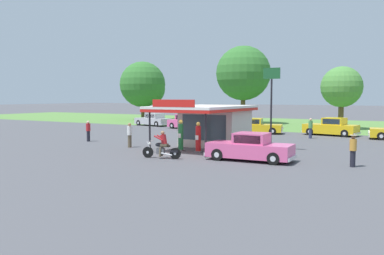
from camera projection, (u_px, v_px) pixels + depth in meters
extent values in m
plane|color=#4C4C51|center=(182.00, 153.00, 24.96)|extent=(300.00, 300.00, 0.00)
cube|color=#56843D|center=(306.00, 124.00, 50.84)|extent=(120.00, 24.00, 0.01)
cube|color=beige|center=(215.00, 127.00, 28.66)|extent=(4.18, 3.50, 2.74)
cube|color=#384C56|center=(204.00, 128.00, 27.16)|extent=(3.35, 0.05, 1.75)
cube|color=silver|center=(203.00, 107.00, 27.00)|extent=(4.88, 7.59, 0.16)
cube|color=red|center=(203.00, 110.00, 27.01)|extent=(4.88, 7.59, 0.18)
cube|color=red|center=(173.00, 103.00, 23.73)|extent=(2.93, 0.08, 0.44)
cylinder|color=black|center=(206.00, 134.00, 23.19)|extent=(0.12, 0.12, 2.74)
cylinder|color=black|center=(150.00, 131.00, 25.18)|extent=(0.12, 0.12, 2.74)
cube|color=slate|center=(181.00, 150.00, 25.93)|extent=(0.44, 0.44, 0.10)
cylinder|color=#1E6B33|center=(181.00, 137.00, 25.86)|extent=(0.34, 0.34, 1.66)
cube|color=white|center=(179.00, 136.00, 25.70)|extent=(0.22, 0.02, 0.28)
sphere|color=#EACC4C|center=(181.00, 122.00, 25.78)|extent=(0.26, 0.26, 0.26)
cube|color=slate|center=(198.00, 152.00, 25.28)|extent=(0.44, 0.44, 0.10)
cylinder|color=red|center=(198.00, 139.00, 25.22)|extent=(0.34, 0.34, 1.56)
cube|color=white|center=(197.00, 138.00, 25.06)|extent=(0.22, 0.02, 0.28)
sphere|color=#EACC4C|center=(198.00, 124.00, 25.15)|extent=(0.26, 0.26, 0.26)
cylinder|color=black|center=(148.00, 152.00, 23.10)|extent=(0.65, 0.23, 0.64)
cylinder|color=silver|center=(148.00, 152.00, 23.10)|extent=(0.18, 0.15, 0.16)
cylinder|color=black|center=(175.00, 153.00, 22.57)|extent=(0.65, 0.23, 0.64)
cylinder|color=silver|center=(175.00, 153.00, 22.57)|extent=(0.18, 0.15, 0.16)
ellipsoid|color=black|center=(160.00, 145.00, 22.83)|extent=(0.60, 0.35, 0.24)
cube|color=#59595E|center=(161.00, 151.00, 22.84)|extent=(0.48, 0.33, 0.36)
cube|color=black|center=(165.00, 146.00, 22.73)|extent=(0.52, 0.35, 0.10)
cylinder|color=silver|center=(149.00, 147.00, 23.04)|extent=(0.38, 0.15, 0.71)
cylinder|color=silver|center=(151.00, 141.00, 22.98)|extent=(0.18, 0.69, 0.04)
sphere|color=silver|center=(150.00, 144.00, 23.02)|extent=(0.16, 0.16, 0.16)
cube|color=black|center=(174.00, 151.00, 22.58)|extent=(0.47, 0.27, 0.12)
cylinder|color=silver|center=(166.00, 154.00, 22.60)|extent=(0.71, 0.22, 0.18)
cube|color=brown|center=(164.00, 145.00, 22.74)|extent=(0.46, 0.42, 0.14)
cylinder|color=brown|center=(160.00, 152.00, 22.68)|extent=(0.17, 0.25, 0.56)
cylinder|color=brown|center=(162.00, 151.00, 22.99)|extent=(0.17, 0.25, 0.56)
cylinder|color=#B21E23|center=(164.00, 139.00, 22.73)|extent=(0.47, 0.40, 0.60)
sphere|color=#9E704C|center=(163.00, 133.00, 22.72)|extent=(0.22, 0.22, 0.22)
cylinder|color=#B21E23|center=(158.00, 138.00, 22.61)|extent=(0.54, 0.20, 0.31)
cylinder|color=#B21E23|center=(161.00, 137.00, 22.99)|extent=(0.54, 0.20, 0.31)
cube|color=#E55993|center=(250.00, 150.00, 22.06)|extent=(4.71, 2.05, 0.78)
cube|color=#E55993|center=(252.00, 138.00, 21.96)|extent=(1.84, 1.68, 0.58)
cube|color=#283847|center=(237.00, 137.00, 22.35)|extent=(0.11, 1.41, 0.46)
cube|color=#283847|center=(247.00, 139.00, 21.27)|extent=(1.49, 0.11, 0.44)
cube|color=#283847|center=(256.00, 137.00, 22.65)|extent=(1.49, 0.11, 0.44)
cube|color=silver|center=(211.00, 152.00, 23.14)|extent=(0.21, 1.72, 0.18)
cube|color=silver|center=(292.00, 158.00, 21.02)|extent=(0.21, 1.72, 0.18)
sphere|color=white|center=(207.00, 148.00, 22.61)|extent=(0.18, 0.18, 0.18)
sphere|color=white|center=(215.00, 146.00, 23.64)|extent=(0.18, 0.18, 0.18)
cylinder|color=black|center=(217.00, 155.00, 22.04)|extent=(0.67, 0.23, 0.66)
cylinder|color=silver|center=(217.00, 155.00, 22.04)|extent=(0.31, 0.24, 0.30)
cylinder|color=black|center=(229.00, 151.00, 23.54)|extent=(0.67, 0.23, 0.66)
cylinder|color=silver|center=(229.00, 151.00, 23.54)|extent=(0.31, 0.24, 0.30)
cylinder|color=black|center=(273.00, 159.00, 20.61)|extent=(0.67, 0.23, 0.66)
cylinder|color=silver|center=(273.00, 159.00, 20.61)|extent=(0.31, 0.24, 0.30)
cylinder|color=black|center=(282.00, 154.00, 22.11)|extent=(0.67, 0.23, 0.66)
cylinder|color=silver|center=(282.00, 154.00, 22.11)|extent=(0.31, 0.24, 0.30)
cube|color=gold|center=(256.00, 128.00, 38.37)|extent=(5.14, 2.89, 0.70)
cube|color=gold|center=(252.00, 121.00, 38.44)|extent=(2.20, 2.00, 0.57)
cube|color=#283847|center=(262.00, 121.00, 38.17)|extent=(0.36, 1.40, 0.45)
cube|color=#283847|center=(253.00, 121.00, 39.19)|extent=(1.56, 0.39, 0.43)
cube|color=#283847|center=(251.00, 122.00, 37.68)|extent=(1.56, 0.39, 0.43)
cube|color=silver|center=(282.00, 131.00, 37.67)|extent=(0.51, 1.72, 0.18)
cube|color=silver|center=(231.00, 130.00, 39.11)|extent=(0.51, 1.72, 0.18)
sphere|color=white|center=(283.00, 128.00, 38.21)|extent=(0.18, 0.18, 0.18)
sphere|color=white|center=(282.00, 129.00, 37.09)|extent=(0.18, 0.18, 0.18)
cylinder|color=black|center=(274.00, 130.00, 38.72)|extent=(0.69, 0.34, 0.66)
cylinder|color=silver|center=(274.00, 130.00, 38.72)|extent=(0.34, 0.28, 0.30)
cylinder|color=black|center=(273.00, 131.00, 37.09)|extent=(0.69, 0.34, 0.66)
cylinder|color=silver|center=(273.00, 131.00, 37.09)|extent=(0.34, 0.28, 0.30)
cylinder|color=black|center=(240.00, 129.00, 39.69)|extent=(0.69, 0.34, 0.66)
cylinder|color=silver|center=(240.00, 129.00, 39.69)|extent=(0.34, 0.28, 0.30)
cylinder|color=black|center=(237.00, 130.00, 38.05)|extent=(0.69, 0.34, 0.66)
cylinder|color=silver|center=(237.00, 130.00, 38.05)|extent=(0.34, 0.28, 0.30)
cube|color=gold|center=(330.00, 129.00, 36.41)|extent=(4.86, 2.62, 0.82)
cube|color=gold|center=(334.00, 121.00, 36.14)|extent=(2.04, 1.96, 0.62)
cube|color=#283847|center=(325.00, 121.00, 36.69)|extent=(0.27, 1.50, 0.50)
cube|color=#283847|center=(331.00, 122.00, 35.49)|extent=(1.52, 0.26, 0.47)
cube|color=#283847|center=(338.00, 121.00, 36.79)|extent=(1.52, 0.26, 0.47)
cube|color=silver|center=(306.00, 131.00, 37.90)|extent=(0.40, 1.84, 0.18)
cube|color=silver|center=(357.00, 134.00, 34.96)|extent=(0.40, 1.84, 0.18)
sphere|color=white|center=(303.00, 128.00, 37.40)|extent=(0.18, 0.18, 0.18)
sphere|color=white|center=(308.00, 127.00, 38.36)|extent=(0.18, 0.18, 0.18)
cylinder|color=black|center=(310.00, 131.00, 36.71)|extent=(0.68, 0.30, 0.66)
cylinder|color=silver|center=(310.00, 131.00, 36.71)|extent=(0.33, 0.26, 0.30)
cylinder|color=black|center=(317.00, 130.00, 38.12)|extent=(0.68, 0.30, 0.66)
cylinder|color=silver|center=(317.00, 130.00, 38.12)|extent=(0.33, 0.26, 0.30)
cylinder|color=black|center=(345.00, 133.00, 34.74)|extent=(0.68, 0.30, 0.66)
cylinder|color=silver|center=(345.00, 133.00, 34.74)|extent=(0.33, 0.26, 0.30)
cylinder|color=black|center=(351.00, 132.00, 36.15)|extent=(0.68, 0.30, 0.66)
cylinder|color=silver|center=(351.00, 132.00, 36.15)|extent=(0.33, 0.26, 0.30)
cube|color=#B7B7BC|center=(153.00, 121.00, 48.60)|extent=(4.90, 2.71, 0.74)
cube|color=#B7B7BC|center=(155.00, 116.00, 48.33)|extent=(2.10, 1.96, 0.57)
cube|color=#283847|center=(150.00, 116.00, 48.91)|extent=(0.31, 1.44, 0.46)
cube|color=#283847|center=(150.00, 116.00, 47.72)|extent=(1.53, 0.32, 0.43)
cube|color=#283847|center=(159.00, 116.00, 48.93)|extent=(1.53, 0.32, 0.43)
cube|color=silver|center=(140.00, 122.00, 50.15)|extent=(0.45, 1.77, 0.18)
cube|color=silver|center=(167.00, 124.00, 47.08)|extent=(0.45, 1.77, 0.18)
sphere|color=white|center=(136.00, 120.00, 49.68)|extent=(0.18, 0.18, 0.18)
sphere|color=white|center=(143.00, 120.00, 50.58)|extent=(0.18, 0.18, 0.18)
cylinder|color=black|center=(139.00, 123.00, 48.98)|extent=(0.69, 0.32, 0.66)
cylinder|color=silver|center=(139.00, 123.00, 48.98)|extent=(0.33, 0.27, 0.30)
cylinder|color=black|center=(149.00, 122.00, 50.30)|extent=(0.69, 0.32, 0.66)
cylinder|color=silver|center=(149.00, 122.00, 50.30)|extent=(0.33, 0.27, 0.30)
cylinder|color=black|center=(157.00, 124.00, 46.92)|extent=(0.69, 0.32, 0.66)
cylinder|color=silver|center=(157.00, 124.00, 46.92)|extent=(0.33, 0.27, 0.30)
cylinder|color=black|center=(167.00, 123.00, 48.24)|extent=(0.69, 0.32, 0.66)
cylinder|color=silver|center=(167.00, 123.00, 48.24)|extent=(0.33, 0.27, 0.30)
cube|color=silver|center=(369.00, 135.00, 33.53)|extent=(0.36, 1.80, 0.18)
sphere|color=white|center=(369.00, 132.00, 32.95)|extent=(0.18, 0.18, 0.18)
sphere|color=white|center=(369.00, 131.00, 34.07)|extent=(0.18, 0.18, 0.18)
cylinder|color=black|center=(381.00, 136.00, 32.37)|extent=(0.68, 0.29, 0.66)
cylinder|color=silver|center=(381.00, 136.00, 32.37)|extent=(0.32, 0.26, 0.30)
cylinder|color=black|center=(380.00, 134.00, 34.01)|extent=(0.68, 0.29, 0.66)
cylinder|color=silver|center=(380.00, 134.00, 34.01)|extent=(0.32, 0.26, 0.30)
cube|color=#E55993|center=(188.00, 124.00, 43.74)|extent=(4.97, 2.79, 0.80)
cube|color=#E55993|center=(186.00, 117.00, 43.88)|extent=(2.18, 1.99, 0.60)
cube|color=#283847|center=(192.00, 117.00, 43.27)|extent=(0.34, 1.43, 0.48)
cube|color=#283847|center=(191.00, 117.00, 44.48)|extent=(1.57, 0.36, 0.46)
cube|color=#283847|center=(181.00, 117.00, 43.29)|extent=(1.57, 0.36, 0.46)
cube|color=silver|center=(205.00, 127.00, 42.17)|extent=(0.48, 1.75, 0.18)
cube|color=silver|center=(173.00, 125.00, 45.35)|extent=(0.48, 1.75, 0.18)
sphere|color=white|center=(208.00, 124.00, 42.58)|extent=(0.18, 0.18, 0.18)
sphere|color=white|center=(201.00, 125.00, 41.70)|extent=(0.18, 0.18, 0.18)
cylinder|color=black|center=(204.00, 126.00, 43.34)|extent=(0.69, 0.33, 0.66)
cylinder|color=silver|center=(204.00, 126.00, 43.34)|extent=(0.34, 0.28, 0.30)
cylinder|color=black|center=(194.00, 127.00, 42.05)|extent=(0.69, 0.33, 0.66)
cylinder|color=silver|center=(194.00, 127.00, 42.05)|extent=(0.34, 0.28, 0.30)
cylinder|color=black|center=(183.00, 125.00, 45.47)|extent=(0.69, 0.33, 0.66)
cylinder|color=silver|center=(183.00, 125.00, 45.47)|extent=(0.34, 0.28, 0.30)
cylinder|color=black|center=(172.00, 126.00, 44.18)|extent=(0.69, 0.33, 0.66)
cylinder|color=silver|center=(172.00, 126.00, 44.18)|extent=(0.34, 0.28, 0.30)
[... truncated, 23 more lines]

